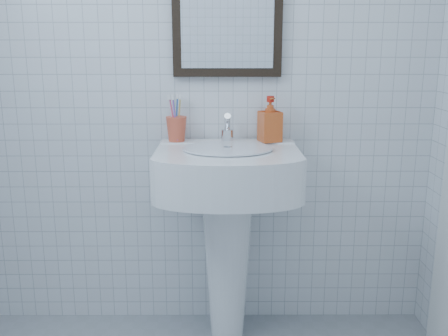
{
  "coord_description": "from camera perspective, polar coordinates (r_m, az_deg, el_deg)",
  "views": [
    {
      "loc": [
        0.09,
        -1.17,
        1.37
      ],
      "look_at": [
        0.09,
        0.86,
        0.88
      ],
      "focal_mm": 40.0,
      "sensor_mm": 36.0,
      "label": 1
    }
  ],
  "objects": [
    {
      "name": "wall_back",
      "position": [
        2.38,
        -2.32,
        10.65
      ],
      "size": [
        2.2,
        0.02,
        2.5
      ],
      "primitive_type": "cube",
      "color": "silver",
      "rests_on": "ground"
    },
    {
      "name": "washbasin",
      "position": [
        2.28,
        0.39,
        -5.1
      ],
      "size": [
        0.62,
        0.45,
        0.95
      ],
      "color": "white",
      "rests_on": "ground"
    },
    {
      "name": "faucet",
      "position": [
        2.3,
        0.38,
        4.36
      ],
      "size": [
        0.06,
        0.12,
        0.14
      ],
      "color": "silver",
      "rests_on": "washbasin"
    },
    {
      "name": "toothbrush_cup",
      "position": [
        2.33,
        -5.46,
        4.46
      ],
      "size": [
        0.11,
        0.11,
        0.11
      ],
      "primitive_type": null,
      "rotation": [
        0.0,
        0.0,
        -0.16
      ],
      "color": "#D44F34",
      "rests_on": "washbasin"
    },
    {
      "name": "soap_dispenser",
      "position": [
        2.32,
        5.28,
        5.57
      ],
      "size": [
        0.12,
        0.12,
        0.21
      ],
      "primitive_type": "imported",
      "rotation": [
        0.0,
        0.0,
        0.29
      ],
      "color": "red",
      "rests_on": "washbasin"
    },
    {
      "name": "wall_mirror",
      "position": [
        2.36,
        0.38,
        17.93
      ],
      "size": [
        0.5,
        0.04,
        0.62
      ],
      "color": "black",
      "rests_on": "wall_back"
    }
  ]
}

